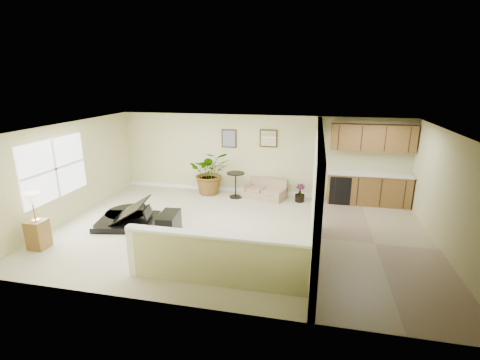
% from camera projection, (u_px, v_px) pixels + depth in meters
% --- Properties ---
extents(floor, '(9.00, 9.00, 0.00)m').
position_uv_depth(floor, '(238.00, 231.00, 8.44)').
color(floor, '#B9B090').
rests_on(floor, ground).
extents(back_wall, '(9.00, 0.04, 2.50)m').
position_uv_depth(back_wall, '(259.00, 155.00, 10.90)').
color(back_wall, '#C8C589').
rests_on(back_wall, floor).
extents(front_wall, '(9.00, 0.04, 2.50)m').
position_uv_depth(front_wall, '(195.00, 237.00, 5.27)').
color(front_wall, '#C8C589').
rests_on(front_wall, floor).
extents(left_wall, '(0.04, 6.00, 2.50)m').
position_uv_depth(left_wall, '(69.00, 171.00, 9.00)').
color(left_wall, '#C8C589').
rests_on(left_wall, floor).
extents(right_wall, '(0.04, 6.00, 2.50)m').
position_uv_depth(right_wall, '(450.00, 195.00, 7.17)').
color(right_wall, '#C8C589').
rests_on(right_wall, floor).
extents(ceiling, '(9.00, 6.00, 0.04)m').
position_uv_depth(ceiling, '(238.00, 128.00, 7.74)').
color(ceiling, white).
rests_on(ceiling, back_wall).
extents(kitchen_vinyl, '(2.70, 6.00, 0.01)m').
position_uv_depth(kitchen_vinyl, '(375.00, 244.00, 7.80)').
color(kitchen_vinyl, tan).
rests_on(kitchen_vinyl, floor).
extents(interior_partition, '(0.18, 5.99, 2.50)m').
position_uv_depth(interior_partition, '(317.00, 185.00, 7.97)').
color(interior_partition, '#C8C589').
rests_on(interior_partition, floor).
extents(pony_half_wall, '(3.42, 0.22, 1.00)m').
position_uv_depth(pony_half_wall, '(214.00, 258.00, 6.12)').
color(pony_half_wall, '#C8C589').
rests_on(pony_half_wall, floor).
extents(left_window, '(0.05, 2.15, 1.45)m').
position_uv_depth(left_window, '(54.00, 169.00, 8.47)').
color(left_window, white).
rests_on(left_window, left_wall).
extents(wall_art_left, '(0.48, 0.04, 0.58)m').
position_uv_depth(wall_art_left, '(229.00, 139.00, 10.93)').
color(wall_art_left, '#372714').
rests_on(wall_art_left, back_wall).
extents(wall_mirror, '(0.55, 0.04, 0.55)m').
position_uv_depth(wall_mirror, '(268.00, 138.00, 10.66)').
color(wall_mirror, '#372714').
rests_on(wall_mirror, back_wall).
extents(kitchen_cabinets, '(2.36, 0.65, 2.33)m').
position_uv_depth(kitchen_cabinets, '(365.00, 175.00, 10.11)').
color(kitchen_cabinets, brown).
rests_on(kitchen_cabinets, floor).
extents(piano, '(1.84, 1.87, 1.34)m').
position_uv_depth(piano, '(127.00, 202.00, 8.81)').
color(piano, black).
rests_on(piano, floor).
extents(piano_bench, '(0.49, 0.83, 0.53)m').
position_uv_depth(piano_bench, '(169.00, 224.00, 8.19)').
color(piano_bench, black).
rests_on(piano_bench, floor).
extents(loveseat, '(1.52, 1.10, 0.75)m').
position_uv_depth(loveseat, '(264.00, 188.00, 10.83)').
color(loveseat, tan).
rests_on(loveseat, floor).
extents(accent_table, '(0.55, 0.55, 0.80)m').
position_uv_depth(accent_table, '(236.00, 182.00, 10.70)').
color(accent_table, black).
rests_on(accent_table, floor).
extents(palm_plant, '(1.55, 1.45, 1.41)m').
position_uv_depth(palm_plant, '(210.00, 173.00, 11.03)').
color(palm_plant, black).
rests_on(palm_plant, floor).
extents(small_plant, '(0.36, 0.36, 0.54)m').
position_uv_depth(small_plant, '(300.00, 194.00, 10.41)').
color(small_plant, black).
rests_on(small_plant, floor).
extents(lamp_stand, '(0.37, 0.37, 1.26)m').
position_uv_depth(lamp_stand, '(36.00, 225.00, 7.48)').
color(lamp_stand, brown).
rests_on(lamp_stand, floor).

